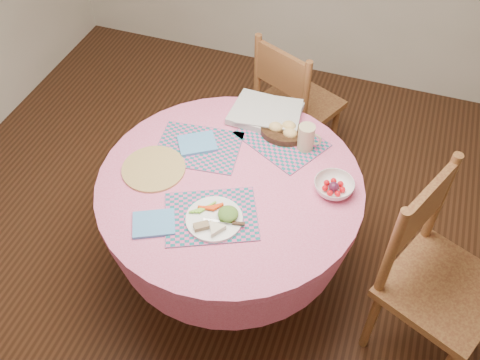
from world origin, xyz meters
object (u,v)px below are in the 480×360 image
object	(u,v)px
chair_back	(293,102)
latte_mug	(307,137)
dining_table	(230,208)
chair_right	(434,275)
fruit_bowl	(334,187)
dinner_plate	(215,219)
bread_bowl	(284,131)
wicker_trivet	(154,169)

from	to	relation	value
chair_back	latte_mug	distance (m)	0.74
dining_table	chair_right	bearing A→B (deg)	-3.21
chair_back	latte_mug	size ratio (longest dim) A/B	7.07
chair_back	fruit_bowl	distance (m)	0.98
dining_table	fruit_bowl	size ratio (longest dim) A/B	5.19
dining_table	chair_right	size ratio (longest dim) A/B	1.18
dinner_plate	bread_bowl	size ratio (longest dim) A/B	1.09
chair_right	latte_mug	world-z (taller)	chair_right
dining_table	chair_right	xyz separation A→B (m)	(0.98, -0.05, -0.01)
chair_right	fruit_bowl	xyz separation A→B (m)	(-0.51, 0.16, 0.23)
wicker_trivet	bread_bowl	bearing A→B (deg)	39.69
dinner_plate	fruit_bowl	world-z (taller)	dinner_plate
wicker_trivet	bread_bowl	distance (m)	0.67
dining_table	bread_bowl	world-z (taller)	bread_bowl
wicker_trivet	bread_bowl	world-z (taller)	bread_bowl
dining_table	chair_back	bearing A→B (deg)	86.33
bread_bowl	chair_right	bearing A→B (deg)	-27.65
bread_bowl	latte_mug	distance (m)	0.14
wicker_trivet	latte_mug	world-z (taller)	latte_mug
dinner_plate	bread_bowl	xyz separation A→B (m)	(0.12, 0.62, 0.01)
chair_back	latte_mug	xyz separation A→B (m)	(0.21, -0.62, 0.33)
dinner_plate	fruit_bowl	xyz separation A→B (m)	(0.44, 0.35, 0.01)
chair_back	wicker_trivet	xyz separation A→B (m)	(-0.43, -1.00, 0.26)
wicker_trivet	fruit_bowl	distance (m)	0.84
chair_right	latte_mug	bearing A→B (deg)	85.25
chair_right	fruit_bowl	distance (m)	0.58
dining_table	dinner_plate	xyz separation A→B (m)	(0.02, -0.24, 0.22)
chair_right	bread_bowl	distance (m)	0.97
latte_mug	wicker_trivet	bearing A→B (deg)	-149.65
dining_table	chair_right	world-z (taller)	chair_right
dinner_plate	dining_table	bearing A→B (deg)	95.28
wicker_trivet	latte_mug	xyz separation A→B (m)	(0.64, 0.37, 0.07)
bread_bowl	fruit_bowl	distance (m)	0.42
dinner_plate	bread_bowl	world-z (taller)	bread_bowl
bread_bowl	dining_table	bearing A→B (deg)	-111.17
chair_right	fruit_bowl	size ratio (longest dim) A/B	4.39
chair_right	dinner_plate	size ratio (longest dim) A/B	4.19
dinner_plate	wicker_trivet	bearing A→B (deg)	152.94
bread_bowl	latte_mug	world-z (taller)	latte_mug
wicker_trivet	dinner_plate	xyz separation A→B (m)	(0.39, -0.20, 0.02)
dinner_plate	chair_back	bearing A→B (deg)	88.15
dining_table	dinner_plate	distance (m)	0.33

